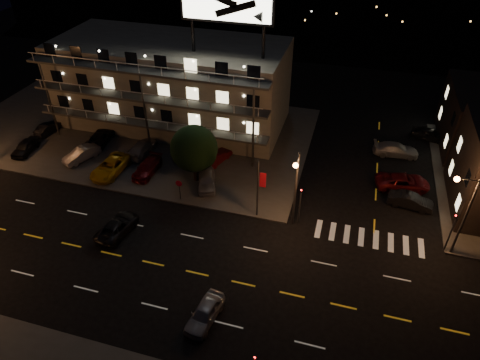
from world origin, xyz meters
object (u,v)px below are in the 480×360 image
(lot_car_2, at_px, (111,167))
(side_car_0, at_px, (411,201))
(road_car_west, at_px, (117,226))
(lot_car_4, at_px, (206,180))
(tree, at_px, (194,150))
(road_car_east, at_px, (205,313))
(lot_car_7, at_px, (142,148))

(lot_car_2, bearing_deg, side_car_0, 8.64)
(lot_car_2, relative_size, side_car_0, 1.25)
(road_car_west, bearing_deg, lot_car_2, -49.41)
(lot_car_4, distance_m, side_car_0, 20.57)
(tree, xyz_separation_m, side_car_0, (21.91, 1.77, -3.23))
(road_car_east, bearing_deg, lot_car_2, 146.28)
(lot_car_2, bearing_deg, tree, 10.99)
(lot_car_4, xyz_separation_m, road_car_west, (-5.57, -8.73, -0.24))
(tree, xyz_separation_m, lot_car_4, (1.49, -0.73, -3.03))
(tree, relative_size, lot_car_7, 1.29)
(road_car_east, bearing_deg, side_car_0, 58.68)
(road_car_east, xyz_separation_m, road_car_west, (-10.92, 6.70, -0.04))
(side_car_0, bearing_deg, road_car_east, 146.71)
(lot_car_4, relative_size, road_car_west, 0.93)
(lot_car_4, bearing_deg, lot_car_7, 137.00)
(lot_car_7, bearing_deg, tree, 160.02)
(side_car_0, height_order, road_car_west, side_car_0)
(lot_car_2, xyz_separation_m, lot_car_7, (1.53, 4.49, -0.03))
(lot_car_4, height_order, road_car_east, lot_car_4)
(lot_car_2, xyz_separation_m, road_car_east, (16.22, -14.84, -0.19))
(road_car_east, bearing_deg, lot_car_4, 117.85)
(lot_car_7, distance_m, side_car_0, 29.79)
(tree, distance_m, lot_car_7, 9.00)
(tree, height_order, lot_car_4, tree)
(side_car_0, xyz_separation_m, road_car_east, (-15.07, -17.93, -0.00))
(road_car_west, bearing_deg, lot_car_7, -65.87)
(tree, xyz_separation_m, lot_car_7, (-7.85, 3.17, -3.07))
(tree, bearing_deg, lot_car_2, -172.01)
(lot_car_2, relative_size, road_car_west, 1.12)
(lot_car_4, bearing_deg, road_car_west, -142.86)
(tree, distance_m, lot_car_2, 9.95)
(lot_car_7, bearing_deg, side_car_0, 179.34)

